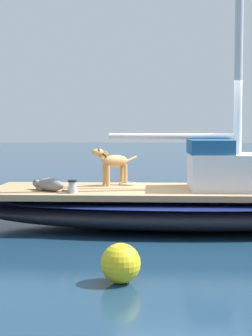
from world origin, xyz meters
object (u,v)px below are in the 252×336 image
object	(u,v)px
deck_winch	(72,187)
mooring_buoy	(121,263)
dog_grey	(49,185)
coiled_rope	(128,184)
sailboat_main	(184,207)
dog_tan	(113,162)

from	to	relation	value
deck_winch	mooring_buoy	world-z (taller)	deck_winch
mooring_buoy	deck_winch	bearing A→B (deg)	-159.16
dog_grey	coiled_rope	world-z (taller)	dog_grey
dog_grey	deck_winch	bearing A→B (deg)	59.95
deck_winch	dog_grey	bearing A→B (deg)	-120.05
sailboat_main	coiled_rope	bearing A→B (deg)	-117.45
sailboat_main	coiled_rope	world-z (taller)	coiled_rope
sailboat_main	coiled_rope	distance (m)	1.19
dog_grey	coiled_rope	distance (m)	1.61
sailboat_main	deck_winch	size ratio (longest dim) A/B	34.88
dog_grey	dog_tan	size ratio (longest dim) A/B	0.98
deck_winch	coiled_rope	bearing A→B (deg)	149.25
deck_winch	coiled_rope	size ratio (longest dim) A/B	0.65
coiled_rope	mooring_buoy	world-z (taller)	coiled_rope
coiled_rope	mooring_buoy	bearing A→B (deg)	3.52
coiled_rope	mooring_buoy	xyz separation A→B (m)	(4.01, 0.25, -0.46)
sailboat_main	dog_grey	size ratio (longest dim) A/B	9.24
deck_winch	coiled_rope	distance (m)	1.53
sailboat_main	deck_winch	distance (m)	2.00
coiled_rope	mooring_buoy	distance (m)	4.04
coiled_rope	dog_tan	bearing A→B (deg)	-64.03
dog_tan	deck_winch	world-z (taller)	dog_tan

